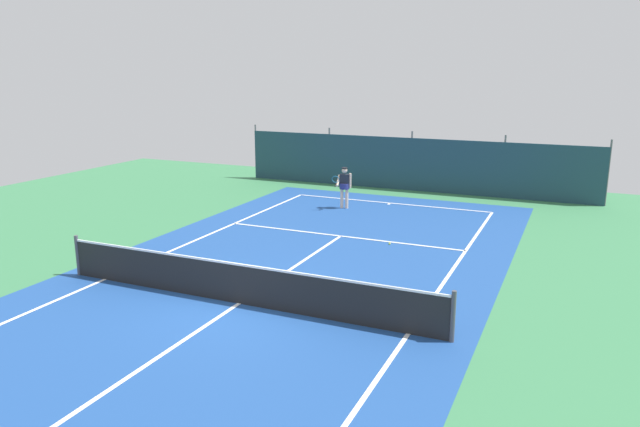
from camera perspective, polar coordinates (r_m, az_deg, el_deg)
The scene contains 7 objects.
ground_plane at distance 14.33m, azimuth -7.73°, elevation -8.56°, with size 36.00×36.00×0.00m, color #387A4C.
court_surface at distance 14.33m, azimuth -7.73°, elevation -8.55°, with size 11.02×26.60×0.01m.
tennis_net at distance 14.15m, azimuth -7.79°, elevation -6.64°, with size 10.12×0.10×1.10m.
back_fence at distance 27.97m, azimuth 8.93°, elevation 3.74°, with size 16.30×0.98×2.70m.
tennis_player at distance 23.57m, azimuth 2.34°, elevation 2.79°, with size 0.62×0.80×1.64m.
tennis_ball_near_player at distance 15.03m, azimuth 4.67°, elevation -7.27°, with size 0.07×0.07×0.07m, color #CCDB33.
tennis_ball_midcourt at distance 18.94m, azimuth 6.69°, elevation -2.88°, with size 0.07×0.07×0.07m, color #CCDB33.
Camera 1 is at (7.07, -11.25, 5.37)m, focal length 33.39 mm.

